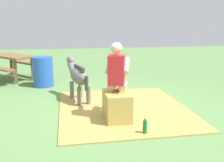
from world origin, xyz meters
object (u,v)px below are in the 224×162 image
Objects in this scene: water_barrel at (43,72)px; soda_bottle at (145,126)px; picnic_bench at (13,61)px; hay_bale at (117,106)px; pony_standing at (78,76)px; person_seated at (117,76)px.

soda_bottle is at bearing -152.75° from water_barrel.
picnic_bench is at bearing 31.48° from soda_bottle.
water_barrel is at bearing 28.04° from hay_bale.
soda_bottle is 0.14× the size of picnic_bench.
hay_bale is at bearing -147.25° from picnic_bench.
pony_standing reaches higher than water_barrel.
soda_bottle is at bearing -154.77° from pony_standing.
pony_standing is (1.11, 0.65, -0.20)m from person_seated.
hay_bale is 1.44m from pony_standing.
picnic_bench is (2.53, 1.83, 0.01)m from pony_standing.
pony_standing reaches higher than picnic_bench.
person_seated is 4.89× the size of soda_bottle.
pony_standing is 2.22m from soda_bottle.
hay_bale reaches higher than soda_bottle.
water_barrel is (1.53, 0.88, -0.17)m from pony_standing.
person_seated reaches higher than soda_bottle.
hay_bale is 0.83× the size of water_barrel.
pony_standing reaches higher than hay_bale.
water_barrel is (3.50, 1.80, 0.27)m from soda_bottle.
hay_bale is at bearing -151.96° from water_barrel.
hay_bale is at bearing -154.07° from pony_standing.
person_seated reaches higher than pony_standing.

